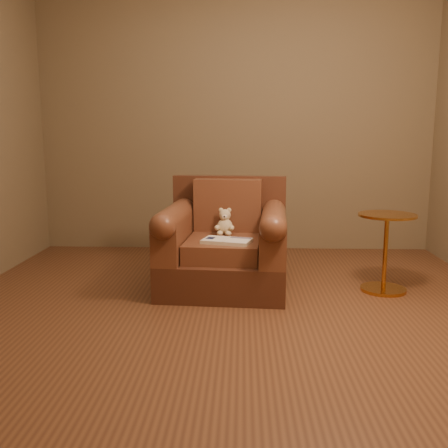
{
  "coord_description": "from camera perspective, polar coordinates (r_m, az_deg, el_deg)",
  "views": [
    {
      "loc": [
        0.07,
        -3.18,
        1.17
      ],
      "look_at": [
        -0.06,
        0.53,
        0.52
      ],
      "focal_mm": 40.0,
      "sensor_mm": 36.0,
      "label": 1
    }
  ],
  "objects": [
    {
      "name": "floor",
      "position": [
        3.39,
        0.76,
        -10.23
      ],
      "size": [
        4.0,
        4.0,
        0.0
      ],
      "primitive_type": "plane",
      "color": "brown",
      "rests_on": "ground"
    },
    {
      "name": "room",
      "position": [
        3.23,
        0.83,
        19.67
      ],
      "size": [
        4.02,
        4.02,
        2.71
      ],
      "color": "#756448",
      "rests_on": "ground"
    },
    {
      "name": "guidebook",
      "position": [
        3.65,
        0.32,
        -1.94
      ],
      "size": [
        0.39,
        0.29,
        0.03
      ],
      "rotation": [
        0.0,
        0.0,
        -0.27
      ],
      "color": "beige",
      "rests_on": "armchair"
    },
    {
      "name": "side_table",
      "position": [
        3.97,
        17.97,
        -2.84
      ],
      "size": [
        0.43,
        0.43,
        0.6
      ],
      "color": "#C58136",
      "rests_on": "floor"
    },
    {
      "name": "teddy_bear",
      "position": [
        3.94,
        0.09,
        -0.03
      ],
      "size": [
        0.16,
        0.17,
        0.21
      ],
      "rotation": [
        0.0,
        0.0,
        -0.05
      ],
      "color": "beige",
      "rests_on": "armchair"
    },
    {
      "name": "armchair",
      "position": [
        3.89,
        0.09,
        -2.53
      ],
      "size": [
        1.0,
        0.96,
        0.85
      ],
      "rotation": [
        0.0,
        0.0,
        -0.07
      ],
      "color": "#4E291A",
      "rests_on": "floor"
    }
  ]
}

